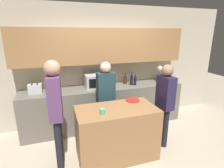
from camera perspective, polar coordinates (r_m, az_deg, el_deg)
ground_plane at (r=3.20m, az=5.50°, el=-24.59°), size 14.00×14.00×0.00m
back_wall at (r=4.03m, az=-3.33°, el=8.36°), size 6.40×0.40×2.70m
back_counter at (r=4.07m, az=-2.11°, el=-7.26°), size 3.60×0.62×0.93m
kitchen_island at (r=3.11m, az=1.47°, el=-15.55°), size 1.34×0.71×0.90m
microwave at (r=3.87m, az=-5.00°, el=1.08°), size 0.52×0.39×0.30m
toaster at (r=3.82m, az=-23.81°, el=-1.38°), size 0.26×0.16×0.18m
potted_plant at (r=4.48m, az=15.29°, el=3.28°), size 0.14×0.14×0.40m
bottle_0 at (r=4.15m, az=4.34°, el=1.38°), size 0.08×0.08×0.25m
bottle_1 at (r=4.06m, az=6.39°, el=1.32°), size 0.06×0.06×0.31m
bottle_2 at (r=4.07m, az=7.55°, el=0.96°), size 0.06×0.06×0.25m
plate_on_island at (r=3.24m, az=6.74°, el=-5.25°), size 0.26×0.26×0.01m
cup_0 at (r=2.70m, az=-3.15°, el=-8.90°), size 0.09×0.09×0.09m
person_left at (r=3.34m, az=16.88°, el=-4.86°), size 0.21×0.35×1.57m
person_center at (r=2.75m, az=-17.95°, el=-6.94°), size 0.23×0.35×1.73m
person_right at (r=3.43m, az=-2.02°, el=-3.49°), size 0.34×0.21×1.58m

